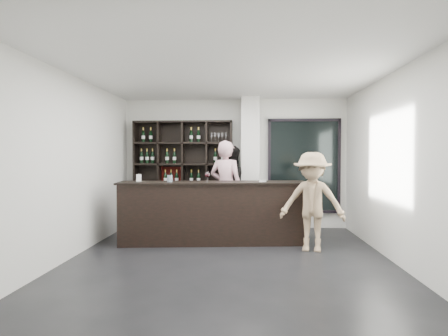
# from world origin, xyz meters

# --- Properties ---
(floor) EXTENTS (5.00, 5.50, 0.01)m
(floor) POSITION_xyz_m (0.00, 0.00, -0.01)
(floor) COLOR black
(floor) RESTS_ON ground
(wine_shelf) EXTENTS (2.20, 0.35, 2.40)m
(wine_shelf) POSITION_xyz_m (-1.15, 2.57, 1.20)
(wine_shelf) COLOR black
(wine_shelf) RESTS_ON floor
(structural_column) EXTENTS (0.40, 0.40, 2.90)m
(structural_column) POSITION_xyz_m (0.35, 2.47, 1.45)
(structural_column) COLOR silver
(structural_column) RESTS_ON floor
(glass_panel) EXTENTS (1.60, 0.08, 2.10)m
(glass_panel) POSITION_xyz_m (1.55, 2.69, 1.40)
(glass_panel) COLOR black
(glass_panel) RESTS_ON floor
(tasting_counter) EXTENTS (3.46, 0.71, 1.14)m
(tasting_counter) POSITION_xyz_m (-0.35, 1.13, 0.57)
(tasting_counter) COLOR black
(tasting_counter) RESTS_ON floor
(taster_pink) EXTENTS (0.82, 0.69, 1.93)m
(taster_pink) POSITION_xyz_m (-0.15, 1.85, 0.97)
(taster_pink) COLOR #D29FA6
(taster_pink) RESTS_ON floor
(taster_black) EXTENTS (0.90, 0.70, 1.84)m
(taster_black) POSITION_xyz_m (-0.10, 2.40, 0.92)
(taster_black) COLOR black
(taster_black) RESTS_ON floor
(customer) EXTENTS (1.21, 0.87, 1.68)m
(customer) POSITION_xyz_m (1.38, 0.67, 0.84)
(customer) COLOR #9F8261
(customer) RESTS_ON floor
(wine_glass) EXTENTS (0.10, 0.10, 0.21)m
(wine_glass) POSITION_xyz_m (-0.45, 1.07, 1.25)
(wine_glass) COLOR white
(wine_glass) RESTS_ON tasting_counter
(spit_cup) EXTENTS (0.10, 0.10, 0.13)m
(spit_cup) POSITION_xyz_m (-1.14, 1.03, 1.20)
(spit_cup) COLOR silver
(spit_cup) RESTS_ON tasting_counter
(napkin_stack) EXTENTS (0.14, 0.14, 0.02)m
(napkin_stack) POSITION_xyz_m (0.56, 1.15, 1.15)
(napkin_stack) COLOR white
(napkin_stack) RESTS_ON tasting_counter
(card_stand) EXTENTS (0.10, 0.08, 0.13)m
(card_stand) POSITION_xyz_m (-1.75, 1.14, 1.21)
(card_stand) COLOR white
(card_stand) RESTS_ON tasting_counter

